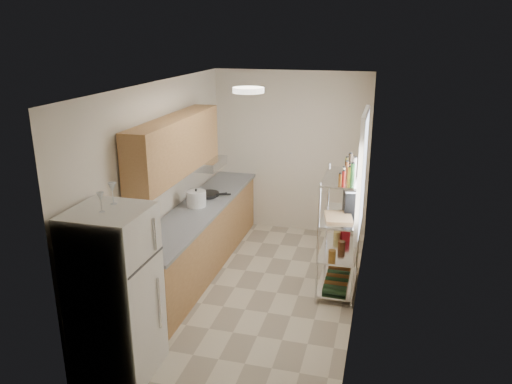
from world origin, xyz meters
TOP-DOWN VIEW (x-y plane):
  - room at (0.00, 0.00)m, footprint 2.52×4.42m
  - counter_run at (-0.92, 0.44)m, footprint 0.63×3.51m
  - upper_cabinets at (-1.05, 0.10)m, footprint 0.33×2.20m
  - range_hood at (-1.00, 0.90)m, footprint 0.50×0.60m
  - window at (1.23, 0.35)m, footprint 0.06×1.00m
  - bakers_rack at (1.00, 0.30)m, footprint 0.45×0.90m
  - ceiling_dome at (0.00, -0.30)m, footprint 0.34×0.34m
  - refrigerator at (-0.87, -1.85)m, footprint 0.69×0.69m
  - wine_glass_a at (-0.89, -1.69)m, footprint 0.07×0.07m
  - wine_glass_b at (-0.88, -1.91)m, footprint 0.06×0.06m
  - rice_cooker at (-0.95, 0.46)m, footprint 0.27×0.27m
  - frying_pan_large at (-0.94, 0.93)m, footprint 0.34×0.34m
  - frying_pan_small at (-0.93, 0.86)m, footprint 0.32×0.32m
  - cutting_board at (0.99, 0.20)m, footprint 0.39×0.46m
  - espresso_machine at (1.11, 0.45)m, footprint 0.23×0.30m
  - storage_bag at (1.05, 0.63)m, footprint 0.14×0.16m

SIDE VIEW (x-z plane):
  - counter_run at x=-0.92m, z-range 0.00..0.90m
  - storage_bag at x=1.05m, z-range 0.56..0.72m
  - refrigerator at x=-0.87m, z-range 0.00..1.67m
  - frying_pan_small at x=-0.93m, z-range 0.90..0.95m
  - frying_pan_large at x=-0.94m, z-range 0.90..0.95m
  - rice_cooker at x=-0.95m, z-range 0.90..1.11m
  - cutting_board at x=0.99m, z-range 1.01..1.04m
  - bakers_rack at x=1.00m, z-range 0.24..1.97m
  - espresso_machine at x=1.11m, z-range 1.01..1.32m
  - room at x=0.00m, z-range -0.01..2.61m
  - range_hood at x=-1.00m, z-range 1.33..1.45m
  - window at x=1.23m, z-range 0.82..2.28m
  - wine_glass_b at x=-0.88m, z-range 1.67..1.85m
  - wine_glass_a at x=-0.89m, z-range 1.67..1.87m
  - upper_cabinets at x=-1.05m, z-range 1.45..2.17m
  - ceiling_dome at x=0.00m, z-range 2.54..2.60m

